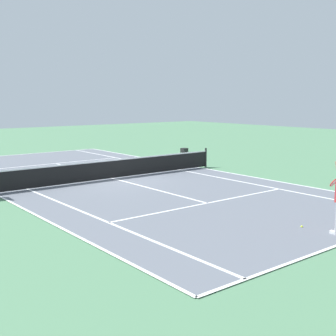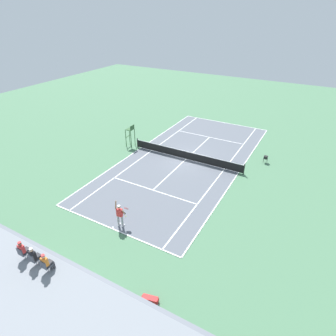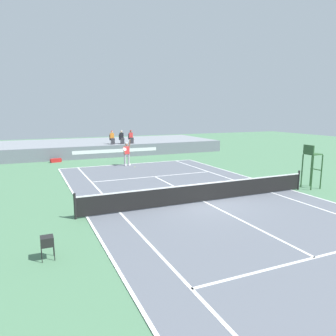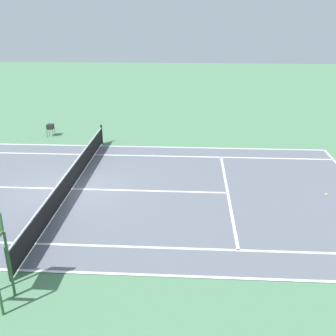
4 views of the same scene
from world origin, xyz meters
name	(u,v)px [view 4 (image 4 of 4)]	position (x,y,z in m)	size (l,w,h in m)	color
ground_plane	(72,189)	(0.00, 0.00, 0.00)	(80.00, 80.00, 0.00)	#4C7A56
court	(72,189)	(0.00, 0.00, 0.01)	(11.08, 23.88, 0.03)	slate
net	(71,178)	(0.00, 0.00, 0.52)	(11.98, 0.10, 1.07)	black
tennis_ball	(326,194)	(-0.08, 10.33, 0.03)	(0.07, 0.07, 0.07)	#D1E533
ball_hopper	(50,126)	(-7.18, -3.27, 0.57)	(0.36, 0.36, 0.70)	black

